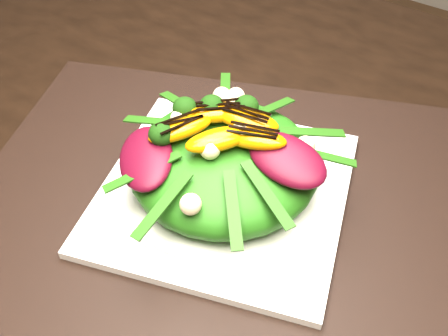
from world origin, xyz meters
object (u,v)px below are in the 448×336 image
Objects in this scene: placemat at (224,196)px; dining_table at (240,155)px; lettuce_mound at (224,163)px; orange_segment at (229,123)px; plate_base at (224,191)px; salad_bowl at (224,183)px.

dining_table is at bearing 112.77° from placemat.
orange_segment is (-0.01, 0.02, 0.04)m from lettuce_mound.
lettuce_mound is (-0.00, 0.00, 0.05)m from placemat.
dining_table is at bearing 112.77° from lettuce_mound.
plate_base is (0.04, -0.09, 0.03)m from dining_table.
lettuce_mound is 2.92× the size of orange_segment.
dining_table is 0.14m from orange_segment.
salad_bowl is 3.27× the size of orange_segment.
plate_base is 3.82× the size of orange_segment.
dining_table is at bearing 112.77° from salad_bowl.
placemat is 2.50× the size of salad_bowl.
plate_base reaches higher than placemat.
plate_base is (-0.00, -0.00, 0.01)m from placemat.
dining_table reaches higher than lettuce_mound.
orange_segment is at bearing 109.08° from plate_base.
lettuce_mound is at bearing -67.23° from dining_table.
plate_base is 0.09m from orange_segment.
orange_segment is (-0.01, 0.02, 0.09)m from plate_base.
lettuce_mound is 0.05m from orange_segment.
orange_segment is at bearing 109.08° from salad_bowl.
lettuce_mound is (0.04, -0.09, 0.07)m from dining_table.
orange_segment is (-0.01, 0.02, 0.09)m from placemat.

